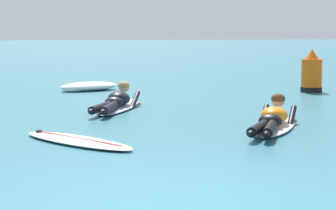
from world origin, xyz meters
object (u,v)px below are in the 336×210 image
object	(u,v)px
surfer_far	(117,103)
channel_marker_buoy	(312,75)
drifting_surfboard	(77,140)
surfer_near	(273,120)

from	to	relation	value
surfer_far	channel_marker_buoy	xyz separation A→B (m)	(4.78, 2.70, 0.27)
surfer_far	channel_marker_buoy	distance (m)	5.49
surfer_far	drifting_surfboard	world-z (taller)	surfer_far
surfer_near	channel_marker_buoy	bearing A→B (deg)	63.78
surfer_near	surfer_far	size ratio (longest dim) A/B	0.96
surfer_far	drifting_surfboard	xyz separation A→B (m)	(-0.79, -3.39, -0.10)
surfer_near	drifting_surfboard	distance (m)	3.01
surfer_near	channel_marker_buoy	size ratio (longest dim) A/B	2.44
surfer_near	channel_marker_buoy	distance (m)	6.00
surfer_near	drifting_surfboard	world-z (taller)	surfer_near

